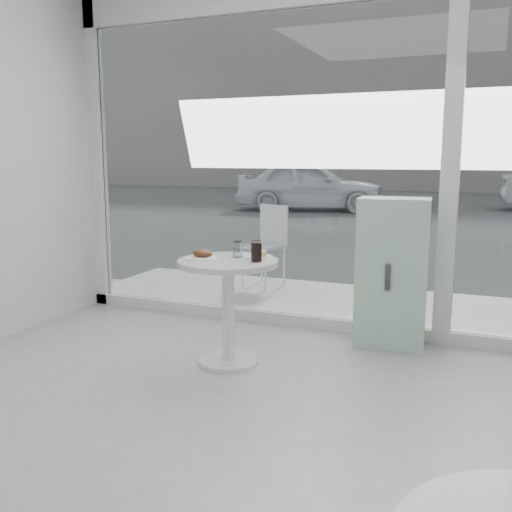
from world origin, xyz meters
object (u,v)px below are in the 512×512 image
at_px(water_tumbler_b, 238,250).
at_px(cola_glass, 256,251).
at_px(car_white, 310,186).
at_px(water_tumbler_a, 238,250).
at_px(plate_fritter, 203,255).
at_px(plate_donut, 259,255).
at_px(mint_cabinet, 392,273).
at_px(patio_chair, 268,240).
at_px(main_table, 228,290).

distance_m(water_tumbler_b, cola_glass, 0.24).
distance_m(car_white, water_tumbler_a, 12.04).
distance_m(plate_fritter, plate_donut, 0.41).
bearing_deg(plate_fritter, mint_cabinet, 37.45).
relative_size(patio_chair, plate_donut, 4.38).
relative_size(car_white, cola_glass, 27.83).
xyz_separation_m(plate_fritter, water_tumbler_b, (0.19, 0.19, 0.02)).
height_order(car_white, plate_donut, car_white).
bearing_deg(plate_donut, car_white, 105.38).
relative_size(main_table, water_tumbler_b, 6.78).
relative_size(car_white, water_tumbler_a, 37.49).
xyz_separation_m(water_tumbler_a, cola_glass, (0.20, -0.12, 0.02)).
distance_m(car_white, plate_donut, 12.04).
bearing_deg(water_tumbler_a, main_table, -96.67).
relative_size(patio_chair, water_tumbler_a, 8.34).
bearing_deg(main_table, mint_cabinet, 40.84).
bearing_deg(main_table, cola_glass, 5.34).
distance_m(main_table, plate_fritter, 0.31).
height_order(mint_cabinet, plate_donut, mint_cabinet).
xyz_separation_m(patio_chair, water_tumbler_b, (0.62, -2.18, 0.25)).
bearing_deg(patio_chair, plate_fritter, -62.01).
bearing_deg(plate_fritter, patio_chair, 100.13).
bearing_deg(cola_glass, patio_chair, 109.48).
bearing_deg(car_white, water_tumbler_a, -178.58).
height_order(mint_cabinet, water_tumbler_a, mint_cabinet).
distance_m(mint_cabinet, plate_fritter, 1.53).
relative_size(main_table, plate_donut, 3.71).
bearing_deg(patio_chair, plate_donut, -52.46).
relative_size(main_table, plate_fritter, 3.33).
bearing_deg(cola_glass, plate_donut, 106.58).
distance_m(main_table, cola_glass, 0.36).
bearing_deg(water_tumbler_b, plate_donut, 7.93).
bearing_deg(water_tumbler_b, car_white, 104.63).
bearing_deg(water_tumbler_a, water_tumbler_b, 116.75).
height_order(plate_fritter, water_tumbler_a, water_tumbler_a).
distance_m(plate_donut, cola_glass, 0.17).
bearing_deg(main_table, water_tumbler_a, 83.33).
height_order(plate_fritter, cola_glass, cola_glass).
bearing_deg(plate_donut, water_tumbler_b, -172.07).
relative_size(plate_fritter, water_tumbler_b, 2.03).
relative_size(car_white, water_tumbler_b, 35.92).
height_order(main_table, water_tumbler_b, water_tumbler_b).
bearing_deg(patio_chair, water_tumbler_b, -56.40).
height_order(patio_chair, plate_fritter, patio_chair).
xyz_separation_m(plate_donut, water_tumbler_a, (-0.15, -0.04, 0.03)).
bearing_deg(water_tumbler_b, patio_chair, 105.74).
distance_m(main_table, patio_chair, 2.41).
bearing_deg(patio_chair, cola_glass, -52.66).
bearing_deg(plate_fritter, main_table, 12.24).
xyz_separation_m(plate_fritter, plate_donut, (0.35, 0.21, -0.01)).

